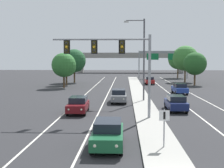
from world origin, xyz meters
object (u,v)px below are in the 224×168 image
(tree_far_right_a, at_px, (195,64))
(car_receding_navy, at_px, (176,103))
(highway_sign_gantry, at_px, (163,56))
(tree_far_right_b, at_px, (178,60))
(overhead_signal_mast, at_px, (115,56))
(car_oncoming_grey, at_px, (119,96))
(car_receding_red, at_px, (149,80))
(tree_far_left_c, at_px, (64,65))
(street_lamp_median, at_px, (142,55))
(tree_far_left_a, at_px, (66,67))
(tree_far_left_b, at_px, (74,61))
(car_oncoming_darkred, at_px, (78,105))
(car_receding_blue, at_px, (180,88))
(median_sign_post, at_px, (164,123))
(tree_far_right_c, at_px, (185,58))
(car_oncoming_green, at_px, (108,133))

(tree_far_right_a, bearing_deg, car_receding_navy, -106.41)
(highway_sign_gantry, distance_m, tree_far_right_b, 4.94)
(tree_far_right_b, bearing_deg, highway_sign_gantry, -154.30)
(overhead_signal_mast, height_order, tree_far_right_b, tree_far_right_b)
(car_oncoming_grey, height_order, tree_far_right_a, tree_far_right_a)
(car_receding_red, distance_m, tree_far_right_a, 9.73)
(car_oncoming_grey, relative_size, tree_far_left_c, 0.70)
(street_lamp_median, distance_m, tree_far_left_a, 26.13)
(car_receding_navy, relative_size, tree_far_left_c, 0.70)
(tree_far_right_b, distance_m, tree_far_left_b, 31.31)
(street_lamp_median, bearing_deg, tree_far_right_a, 62.93)
(overhead_signal_mast, distance_m, tree_far_right_b, 59.50)
(car_receding_navy, bearing_deg, tree_far_left_c, 124.88)
(car_oncoming_darkred, height_order, car_receding_blue, same)
(overhead_signal_mast, distance_m, car_oncoming_darkred, 6.57)
(car_oncoming_darkred, xyz_separation_m, tree_far_right_a, (18.51, 31.51, 3.50))
(car_receding_blue, bearing_deg, tree_far_right_b, 80.48)
(car_oncoming_darkred, distance_m, car_receding_navy, 9.89)
(street_lamp_median, relative_size, car_oncoming_darkred, 2.22)
(car_oncoming_darkred, height_order, highway_sign_gantry, highway_sign_gantry)
(car_oncoming_darkred, relative_size, car_oncoming_grey, 1.00)
(car_oncoming_grey, height_order, car_receding_red, same)
(tree_far_right_a, bearing_deg, overhead_signal_mast, -113.38)
(tree_far_left_a, xyz_separation_m, tree_far_left_b, (0.46, 6.76, 1.21))
(car_oncoming_grey, height_order, car_receding_blue, same)
(highway_sign_gantry, bearing_deg, median_sign_post, -97.17)
(overhead_signal_mast, height_order, tree_far_right_a, overhead_signal_mast)
(tree_far_right_b, xyz_separation_m, tree_far_left_c, (-25.77, -29.66, -0.94))
(tree_far_right_b, xyz_separation_m, tree_far_left_b, (-25.91, -17.56, -0.25))
(car_oncoming_grey, distance_m, car_receding_blue, 13.08)
(car_receding_red, xyz_separation_m, tree_far_right_c, (8.62, 6.45, 4.60))
(car_receding_blue, relative_size, tree_far_left_c, 0.71)
(tree_far_right_b, bearing_deg, street_lamp_median, -105.16)
(car_receding_blue, bearing_deg, car_receding_red, 100.87)
(car_oncoming_green, bearing_deg, tree_far_left_a, 104.43)
(overhead_signal_mast, relative_size, car_oncoming_green, 1.90)
(car_receding_navy, height_order, tree_far_right_b, tree_far_right_b)
(highway_sign_gantry, bearing_deg, overhead_signal_mast, -101.41)
(car_oncoming_grey, distance_m, car_receding_navy, 8.14)
(tree_far_right_c, height_order, tree_far_left_c, tree_far_right_c)
(car_receding_red, bearing_deg, street_lamp_median, -96.77)
(tree_far_left_a, bearing_deg, tree_far_right_a, 2.47)
(overhead_signal_mast, bearing_deg, tree_far_left_a, 108.14)
(car_oncoming_darkred, bearing_deg, highway_sign_gantry, 74.21)
(car_oncoming_grey, relative_size, car_receding_red, 1.00)
(car_oncoming_green, xyz_separation_m, car_receding_navy, (6.20, 12.80, 0.00))
(highway_sign_gantry, xyz_separation_m, tree_far_right_a, (3.63, -21.12, -1.84))
(car_oncoming_grey, bearing_deg, tree_far_right_a, 58.74)
(median_sign_post, bearing_deg, car_oncoming_grey, 99.17)
(street_lamp_median, bearing_deg, tree_far_right_c, 69.84)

